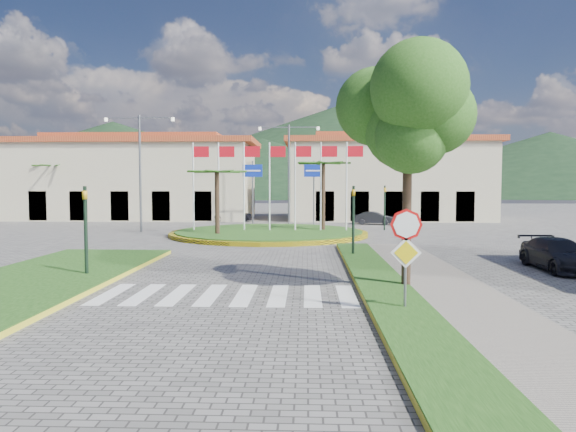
{
  "coord_description": "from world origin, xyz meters",
  "views": [
    {
      "loc": [
        2.42,
        -10.86,
        3.24
      ],
      "look_at": [
        1.73,
        8.0,
        2.09
      ],
      "focal_mm": 32.0,
      "sensor_mm": 36.0,
      "label": 1
    }
  ],
  "objects_px": {
    "car_dark_a": "(231,214)",
    "white_van": "(188,213)",
    "deciduous_tree": "(408,121)",
    "roundabout_island": "(269,233)",
    "car_dark_b": "(374,218)",
    "stop_sign": "(406,243)",
    "car_side_right": "(558,254)"
  },
  "relations": [
    {
      "from": "white_van",
      "to": "car_dark_a",
      "type": "distance_m",
      "value": 4.47
    },
    {
      "from": "car_dark_a",
      "to": "white_van",
      "type": "bearing_deg",
      "value": 69.37
    },
    {
      "from": "deciduous_tree",
      "to": "white_van",
      "type": "relative_size",
      "value": 1.44
    },
    {
      "from": "stop_sign",
      "to": "car_dark_b",
      "type": "xyz_separation_m",
      "value": [
        3.08,
        29.31,
        -1.26
      ]
    },
    {
      "from": "roundabout_island",
      "to": "stop_sign",
      "type": "relative_size",
      "value": 4.79
    },
    {
      "from": "stop_sign",
      "to": "white_van",
      "type": "bearing_deg",
      "value": 111.64
    },
    {
      "from": "roundabout_island",
      "to": "car_dark_b",
      "type": "bearing_deg",
      "value": 49.33
    },
    {
      "from": "car_dark_a",
      "to": "roundabout_island",
      "type": "bearing_deg",
      "value": -162.1
    },
    {
      "from": "car_dark_a",
      "to": "car_side_right",
      "type": "height_order",
      "value": "car_dark_a"
    },
    {
      "from": "deciduous_tree",
      "to": "white_van",
      "type": "height_order",
      "value": "deciduous_tree"
    },
    {
      "from": "car_dark_a",
      "to": "car_dark_b",
      "type": "bearing_deg",
      "value": -105.0
    },
    {
      "from": "roundabout_island",
      "to": "car_dark_b",
      "type": "distance_m",
      "value": 12.24
    },
    {
      "from": "car_dark_a",
      "to": "car_side_right",
      "type": "relative_size",
      "value": 0.91
    },
    {
      "from": "white_van",
      "to": "deciduous_tree",
      "type": "bearing_deg",
      "value": -134.71
    },
    {
      "from": "roundabout_island",
      "to": "deciduous_tree",
      "type": "distance_m",
      "value": 18.55
    },
    {
      "from": "stop_sign",
      "to": "deciduous_tree",
      "type": "height_order",
      "value": "deciduous_tree"
    },
    {
      "from": "car_dark_b",
      "to": "stop_sign",
      "type": "bearing_deg",
      "value": -173.03
    },
    {
      "from": "stop_sign",
      "to": "car_dark_a",
      "type": "height_order",
      "value": "stop_sign"
    },
    {
      "from": "deciduous_tree",
      "to": "car_dark_b",
      "type": "bearing_deg",
      "value": 84.62
    },
    {
      "from": "car_side_right",
      "to": "deciduous_tree",
      "type": "bearing_deg",
      "value": -149.18
    },
    {
      "from": "roundabout_island",
      "to": "deciduous_tree",
      "type": "xyz_separation_m",
      "value": [
        5.5,
        -17.0,
        5.0
      ]
    },
    {
      "from": "roundabout_island",
      "to": "stop_sign",
      "type": "height_order",
      "value": "roundabout_island"
    },
    {
      "from": "roundabout_island",
      "to": "white_van",
      "type": "relative_size",
      "value": 2.69
    },
    {
      "from": "deciduous_tree",
      "to": "roundabout_island",
      "type": "bearing_deg",
      "value": 107.91
    },
    {
      "from": "roundabout_island",
      "to": "deciduous_tree",
      "type": "height_order",
      "value": "deciduous_tree"
    },
    {
      "from": "car_side_right",
      "to": "car_dark_a",
      "type": "bearing_deg",
      "value": 122.56
    },
    {
      "from": "car_dark_a",
      "to": "car_side_right",
      "type": "bearing_deg",
      "value": -148.65
    },
    {
      "from": "white_van",
      "to": "car_dark_b",
      "type": "height_order",
      "value": "white_van"
    },
    {
      "from": "stop_sign",
      "to": "roundabout_island",
      "type": "bearing_deg",
      "value": 103.73
    },
    {
      "from": "stop_sign",
      "to": "deciduous_tree",
      "type": "relative_size",
      "value": 0.39
    },
    {
      "from": "white_van",
      "to": "car_dark_a",
      "type": "height_order",
      "value": "white_van"
    },
    {
      "from": "white_van",
      "to": "car_dark_a",
      "type": "xyz_separation_m",
      "value": [
        4.22,
        -1.48,
        -0.01
      ]
    }
  ]
}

